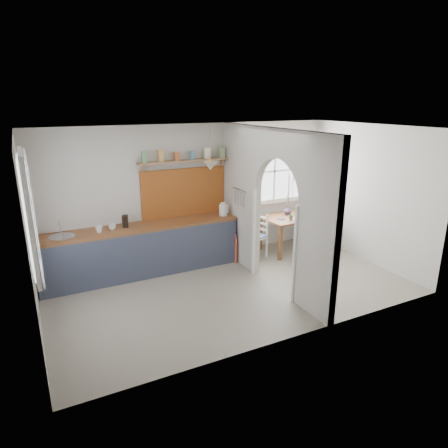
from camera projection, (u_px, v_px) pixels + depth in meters
name	position (u px, v px, depth m)	size (l,w,h in m)	color
floor	(233.00, 289.00, 6.62)	(5.80, 3.20, 0.01)	gray
ceiling	(234.00, 129.00, 5.85)	(5.80, 3.20, 0.01)	#B9B7AF
walls	(233.00, 214.00, 6.24)	(5.81, 3.21, 2.60)	#B9B7AF
partition	(269.00, 199.00, 6.54)	(0.12, 3.20, 2.60)	#B9B7AF
kitchen_window	(27.00, 215.00, 4.90)	(0.10, 1.16, 1.50)	white
nook_window	(274.00, 171.00, 8.25)	(1.76, 0.10, 1.30)	white
counter	(142.00, 249.00, 7.13)	(3.50, 0.60, 0.90)	brown
sink	(62.00, 237.00, 6.42)	(0.40, 0.40, 0.02)	#ABAEB9
backsplash	(184.00, 192.00, 7.48)	(1.65, 0.03, 0.90)	#91461A
shelf	(185.00, 158.00, 7.21)	(1.75, 0.20, 0.21)	#A36E48
pendant_lamp	(210.00, 166.00, 7.11)	(0.26, 0.26, 0.16)	beige
utensil_rail	(239.00, 190.00, 7.22)	(0.02, 0.02, 0.50)	#ABAEB9
dining_table	(290.00, 233.00, 8.25)	(1.17, 0.78, 0.73)	brown
chair_left	(254.00, 236.00, 7.87)	(0.40, 0.40, 0.88)	silver
chair_right	(321.00, 224.00, 8.69)	(0.38, 0.38, 0.84)	silver
kettle	(223.00, 209.00, 7.57)	(0.21, 0.17, 0.25)	white
mug_a	(99.00, 229.00, 6.61)	(0.12, 0.12, 0.11)	white
mug_b	(112.00, 227.00, 6.77)	(0.13, 0.13, 0.10)	silver
knife_block	(125.00, 221.00, 6.88)	(0.09, 0.13, 0.21)	black
jar	(125.00, 222.00, 6.89)	(0.11, 0.11, 0.18)	#7F6D51
towel_magenta	(235.00, 249.00, 7.63)	(0.02, 0.03, 0.59)	#AA3566
towel_orange	(236.00, 251.00, 7.61)	(0.02, 0.03, 0.52)	orange
bowl	(304.00, 214.00, 8.18)	(0.28, 0.28, 0.07)	silver
table_cup	(291.00, 217.00, 7.90)	(0.10, 0.10, 0.09)	#516E4D
plate	(281.00, 219.00, 7.95)	(0.16, 0.16, 0.01)	#332729
vase	(288.00, 210.00, 8.25)	(0.16, 0.16, 0.17)	#41324D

